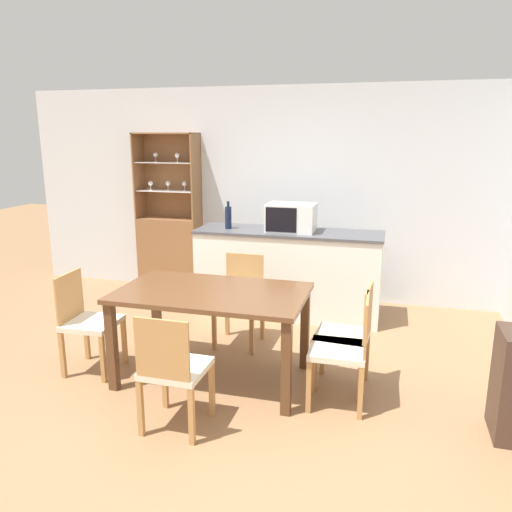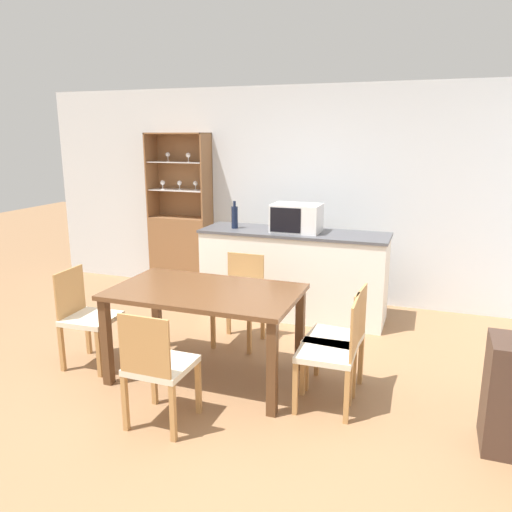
{
  "view_description": "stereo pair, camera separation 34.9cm",
  "coord_description": "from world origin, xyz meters",
  "px_view_note": "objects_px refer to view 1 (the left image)",
  "views": [
    {
      "loc": [
        1.28,
        -3.35,
        1.99
      ],
      "look_at": [
        0.07,
        1.08,
        0.86
      ],
      "focal_mm": 35.0,
      "sensor_mm": 36.0,
      "label": 1
    },
    {
      "loc": [
        1.61,
        -3.25,
        1.99
      ],
      "look_at": [
        0.07,
        1.08,
        0.86
      ],
      "focal_mm": 35.0,
      "sensor_mm": 36.0,
      "label": 2
    }
  ],
  "objects_px": {
    "display_cabinet": "(170,243)",
    "dining_table": "(212,303)",
    "dining_chair_side_right_near": "(344,349)",
    "dining_chair_head_near": "(173,370)",
    "dining_chair_head_far": "(240,299)",
    "dining_chair_side_right_far": "(347,336)",
    "dining_chair_side_left_near": "(88,321)",
    "wine_bottle": "(228,217)",
    "microwave": "(291,218)"
  },
  "relations": [
    {
      "from": "display_cabinet",
      "to": "dining_table",
      "type": "xyz_separation_m",
      "value": [
        1.39,
        -2.2,
        0.05
      ]
    },
    {
      "from": "dining_chair_head_near",
      "to": "dining_chair_head_far",
      "type": "relative_size",
      "value": 1.0
    },
    {
      "from": "dining_table",
      "to": "dining_chair_head_near",
      "type": "height_order",
      "value": "dining_chair_head_near"
    },
    {
      "from": "dining_chair_side_right_near",
      "to": "dining_chair_head_near",
      "type": "bearing_deg",
      "value": 119.04
    },
    {
      "from": "microwave",
      "to": "wine_bottle",
      "type": "xyz_separation_m",
      "value": [
        -0.71,
        -0.03,
        -0.02
      ]
    },
    {
      "from": "display_cabinet",
      "to": "dining_chair_side_right_far",
      "type": "height_order",
      "value": "display_cabinet"
    },
    {
      "from": "display_cabinet",
      "to": "dining_chair_side_left_near",
      "type": "relative_size",
      "value": 2.34
    },
    {
      "from": "dining_chair_side_right_far",
      "to": "dining_chair_head_near",
      "type": "bearing_deg",
      "value": 134.23
    },
    {
      "from": "dining_chair_head_near",
      "to": "wine_bottle",
      "type": "xyz_separation_m",
      "value": [
        -0.4,
        2.39,
        0.65
      ]
    },
    {
      "from": "dining_chair_head_near",
      "to": "dining_chair_head_far",
      "type": "distance_m",
      "value": 1.53
    },
    {
      "from": "display_cabinet",
      "to": "microwave",
      "type": "distance_m",
      "value": 1.85
    },
    {
      "from": "dining_chair_side_right_near",
      "to": "dining_chair_side_right_far",
      "type": "xyz_separation_m",
      "value": [
        -0.0,
        0.26,
        0.0
      ]
    },
    {
      "from": "dining_chair_head_far",
      "to": "dining_chair_side_right_far",
      "type": "relative_size",
      "value": 1.0
    },
    {
      "from": "display_cabinet",
      "to": "dining_chair_head_far",
      "type": "xyz_separation_m",
      "value": [
        1.39,
        -1.44,
        -0.17
      ]
    },
    {
      "from": "dining_chair_head_far",
      "to": "dining_chair_side_right_far",
      "type": "distance_m",
      "value": 1.25
    },
    {
      "from": "dining_table",
      "to": "wine_bottle",
      "type": "xyz_separation_m",
      "value": [
        -0.4,
        1.62,
        0.43
      ]
    },
    {
      "from": "microwave",
      "to": "dining_chair_head_near",
      "type": "bearing_deg",
      "value": -97.32
    },
    {
      "from": "microwave",
      "to": "dining_chair_side_left_near",
      "type": "bearing_deg",
      "value": -127.78
    },
    {
      "from": "dining_table",
      "to": "dining_chair_side_left_near",
      "type": "xyz_separation_m",
      "value": [
        -1.08,
        -0.14,
        -0.22
      ]
    },
    {
      "from": "display_cabinet",
      "to": "dining_chair_side_right_near",
      "type": "xyz_separation_m",
      "value": [
        2.46,
        -2.34,
        -0.17
      ]
    },
    {
      "from": "dining_chair_head_far",
      "to": "microwave",
      "type": "xyz_separation_m",
      "value": [
        0.31,
        0.89,
        0.67
      ]
    },
    {
      "from": "dining_chair_head_near",
      "to": "display_cabinet",
      "type": "bearing_deg",
      "value": 115.62
    },
    {
      "from": "dining_table",
      "to": "dining_chair_side_left_near",
      "type": "distance_m",
      "value": 1.11
    },
    {
      "from": "display_cabinet",
      "to": "dining_chair_head_far",
      "type": "bearing_deg",
      "value": -45.99
    },
    {
      "from": "dining_table",
      "to": "dining_chair_head_far",
      "type": "height_order",
      "value": "dining_chair_head_far"
    },
    {
      "from": "microwave",
      "to": "dining_chair_side_right_near",
      "type": "bearing_deg",
      "value": -66.77
    },
    {
      "from": "wine_bottle",
      "to": "dining_chair_side_right_far",
      "type": "bearing_deg",
      "value": -45.39
    },
    {
      "from": "dining_chair_side_right_near",
      "to": "microwave",
      "type": "bearing_deg",
      "value": 21.85
    },
    {
      "from": "display_cabinet",
      "to": "dining_chair_side_right_far",
      "type": "relative_size",
      "value": 2.34
    },
    {
      "from": "display_cabinet",
      "to": "dining_chair_side_left_near",
      "type": "bearing_deg",
      "value": -82.49
    },
    {
      "from": "dining_chair_head_far",
      "to": "dining_chair_side_left_near",
      "type": "bearing_deg",
      "value": 40.79
    },
    {
      "from": "dining_chair_head_near",
      "to": "dining_chair_side_left_near",
      "type": "bearing_deg",
      "value": 150.28
    },
    {
      "from": "dining_table",
      "to": "dining_chair_side_right_near",
      "type": "height_order",
      "value": "dining_chair_side_right_near"
    },
    {
      "from": "display_cabinet",
      "to": "dining_chair_head_near",
      "type": "bearing_deg",
      "value": -64.98
    },
    {
      "from": "dining_chair_side_left_near",
      "to": "dining_chair_side_right_near",
      "type": "bearing_deg",
      "value": 87.65
    },
    {
      "from": "dining_chair_side_right_far",
      "to": "microwave",
      "type": "bearing_deg",
      "value": 31.19
    },
    {
      "from": "display_cabinet",
      "to": "dining_chair_head_far",
      "type": "distance_m",
      "value": 2.0
    },
    {
      "from": "wine_bottle",
      "to": "microwave",
      "type": "bearing_deg",
      "value": 2.4
    },
    {
      "from": "wine_bottle",
      "to": "display_cabinet",
      "type": "bearing_deg",
      "value": 149.76
    },
    {
      "from": "dining_chair_side_right_near",
      "to": "dining_chair_side_right_far",
      "type": "relative_size",
      "value": 1.0
    },
    {
      "from": "dining_chair_head_far",
      "to": "wine_bottle",
      "type": "distance_m",
      "value": 1.15
    },
    {
      "from": "display_cabinet",
      "to": "dining_table",
      "type": "height_order",
      "value": "display_cabinet"
    },
    {
      "from": "dining_chair_head_near",
      "to": "microwave",
      "type": "distance_m",
      "value": 2.53
    },
    {
      "from": "dining_table",
      "to": "wine_bottle",
      "type": "height_order",
      "value": "wine_bottle"
    },
    {
      "from": "dining_chair_head_far",
      "to": "dining_chair_side_right_far",
      "type": "bearing_deg",
      "value": 150.32
    },
    {
      "from": "dining_chair_side_right_far",
      "to": "display_cabinet",
      "type": "bearing_deg",
      "value": 54.4
    },
    {
      "from": "display_cabinet",
      "to": "dining_chair_side_right_near",
      "type": "height_order",
      "value": "display_cabinet"
    },
    {
      "from": "display_cabinet",
      "to": "dining_chair_head_near",
      "type": "relative_size",
      "value": 2.34
    },
    {
      "from": "dining_table",
      "to": "dining_chair_side_right_far",
      "type": "xyz_separation_m",
      "value": [
        1.08,
        0.13,
        -0.22
      ]
    },
    {
      "from": "display_cabinet",
      "to": "wine_bottle",
      "type": "height_order",
      "value": "display_cabinet"
    }
  ]
}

